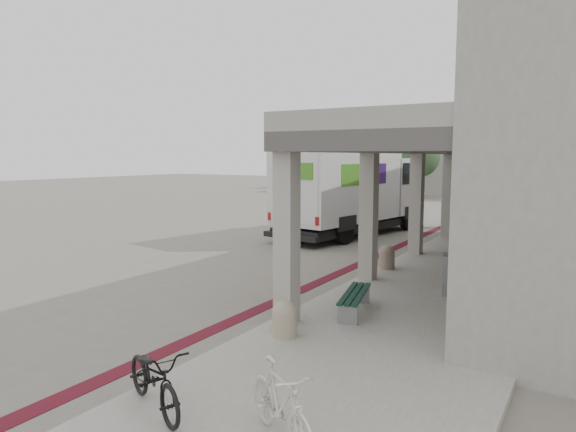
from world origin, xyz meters
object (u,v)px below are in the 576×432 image
Objects in this scene: fedex_truck at (352,190)px; bicycle_black at (154,378)px; utility_cabinet at (451,274)px; bicycle_cream at (281,404)px; bench at (355,298)px.

fedex_truck is 15.75m from bicycle_black.
utility_cabinet is at bearing -42.67° from fedex_truck.
bicycle_cream reaches higher than bicycle_black.
bicycle_cream is at bearing -58.74° from fedex_truck.
fedex_truck reaches higher than utility_cabinet.
utility_cabinet is (5.94, -7.75, -1.27)m from fedex_truck.
bicycle_cream is (1.23, -4.76, 0.15)m from bench.
bicycle_black is at bearing 128.75° from bicycle_cream.
bicycle_cream reaches higher than bench.
fedex_truck is 5.64× the size of bicycle_cream.
fedex_truck is 5.33× the size of bicycle_black.
utility_cabinet is 7.60m from bicycle_black.
bicycle_cream is at bearing -89.34° from bench.
fedex_truck reaches higher than bicycle_cream.
fedex_truck is 4.67× the size of bench.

